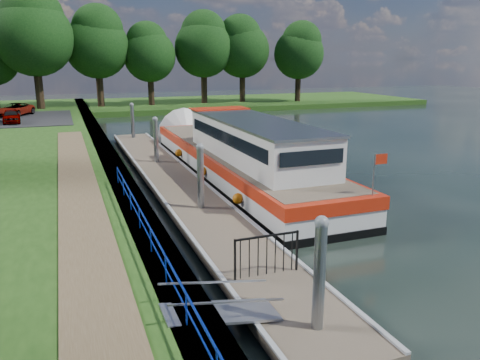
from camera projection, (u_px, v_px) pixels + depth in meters
name	position (u px, v px, depth m)	size (l,w,h in m)	color
ground	(305.00, 331.00, 10.67)	(160.00, 160.00, 0.00)	black
bank_edge	(116.00, 176.00, 23.28)	(1.10, 90.00, 0.78)	#473D2D
far_bank	(197.00, 104.00, 61.78)	(60.00, 18.00, 0.60)	#214513
footpath	(83.00, 215.00, 16.20)	(1.60, 40.00, 0.05)	brown
blue_fence	(157.00, 247.00, 12.11)	(0.04, 18.04, 0.72)	#0C2DBF
pontoon	(175.00, 185.00, 22.39)	(2.50, 30.00, 0.56)	brown
mooring_piles	(174.00, 162.00, 22.12)	(0.30, 27.30, 3.55)	gray
gangway	(221.00, 311.00, 10.33)	(2.58, 1.00, 0.92)	#A5A8AD
gate_panel	(267.00, 249.00, 12.37)	(1.85, 0.05, 1.15)	black
barge	(233.00, 154.00, 24.99)	(4.36, 21.15, 4.78)	black
horizon_trees	(86.00, 41.00, 52.19)	(54.38, 10.03, 12.87)	#332316
car_a	(11.00, 116.00, 38.98)	(1.34, 3.33, 1.14)	#999999
car_d	(15.00, 110.00, 43.85)	(1.96, 4.25, 1.18)	#999999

